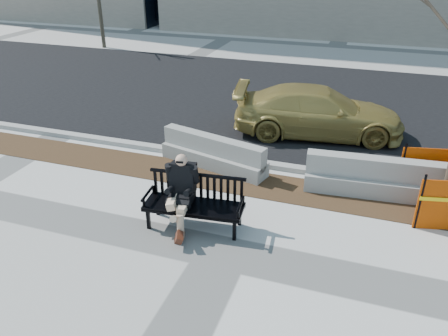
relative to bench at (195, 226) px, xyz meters
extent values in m
plane|color=beige|center=(0.79, -0.59, 0.00)|extent=(120.00, 120.00, 0.00)
cube|color=#47301C|center=(0.79, 2.01, 0.00)|extent=(40.00, 1.20, 0.02)
cube|color=black|center=(0.79, 8.21, 0.00)|extent=(60.00, 10.40, 0.01)
cube|color=#9E9B93|center=(0.79, 2.96, 0.06)|extent=(60.00, 0.25, 0.12)
imported|color=#A08A40|center=(1.55, 5.44, 0.00)|extent=(4.95, 2.69, 1.36)
camera|label=1|loc=(2.86, -6.61, 4.94)|focal=35.62mm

